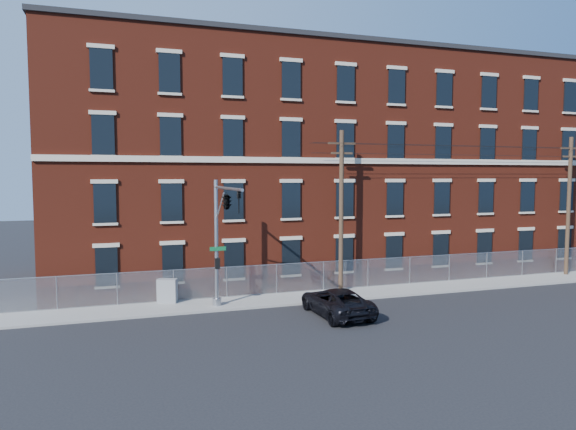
# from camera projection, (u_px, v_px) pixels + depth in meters

# --- Properties ---
(ground) EXTENTS (140.00, 140.00, 0.00)m
(ground) POSITION_uv_depth(u_px,v_px,m) (349.00, 319.00, 26.39)
(ground) COLOR black
(ground) RESTS_ON ground
(sidewalk) EXTENTS (65.00, 3.00, 0.12)m
(sidewalk) POSITION_uv_depth(u_px,v_px,m) (480.00, 284.00, 34.82)
(sidewalk) COLOR #989690
(sidewalk) RESTS_ON ground
(mill_building) EXTENTS (55.30, 14.32, 16.30)m
(mill_building) POSITION_uv_depth(u_px,v_px,m) (412.00, 166.00, 42.68)
(mill_building) COLOR #611E10
(mill_building) RESTS_ON ground
(chain_link_fence) EXTENTS (59.06, 0.06, 1.85)m
(chain_link_fence) POSITION_uv_depth(u_px,v_px,m) (468.00, 266.00, 35.98)
(chain_link_fence) COLOR #A5A8AD
(chain_link_fence) RESTS_ON ground
(traffic_signal_mast) EXTENTS (0.90, 6.75, 7.00)m
(traffic_signal_mast) POSITION_uv_depth(u_px,v_px,m) (224.00, 214.00, 26.20)
(traffic_signal_mast) COLOR #9EA0A5
(traffic_signal_mast) RESTS_ON ground
(utility_pole_near) EXTENTS (1.80, 0.28, 10.00)m
(utility_pole_near) POSITION_uv_depth(u_px,v_px,m) (341.00, 208.00, 31.91)
(utility_pole_near) COLOR #402F20
(utility_pole_near) RESTS_ON ground
(utility_pole_mid) EXTENTS (1.80, 0.28, 10.00)m
(utility_pole_mid) POSITION_uv_depth(u_px,v_px,m) (569.00, 203.00, 37.45)
(utility_pole_mid) COLOR #402F20
(utility_pole_mid) RESTS_ON ground
(overhead_wires) EXTENTS (40.00, 0.62, 0.62)m
(overhead_wires) POSITION_uv_depth(u_px,v_px,m) (571.00, 151.00, 37.17)
(overhead_wires) COLOR black
(overhead_wires) RESTS_ON ground
(pickup_truck) EXTENTS (2.63, 5.31, 1.45)m
(pickup_truck) POSITION_uv_depth(u_px,v_px,m) (336.00, 302.00, 27.12)
(pickup_truck) COLOR black
(pickup_truck) RESTS_ON ground
(utility_cabinet) EXTENTS (1.20, 0.89, 1.35)m
(utility_cabinet) POSITION_uv_depth(u_px,v_px,m) (167.00, 291.00, 29.37)
(utility_cabinet) COLOR gray
(utility_cabinet) RESTS_ON sidewalk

